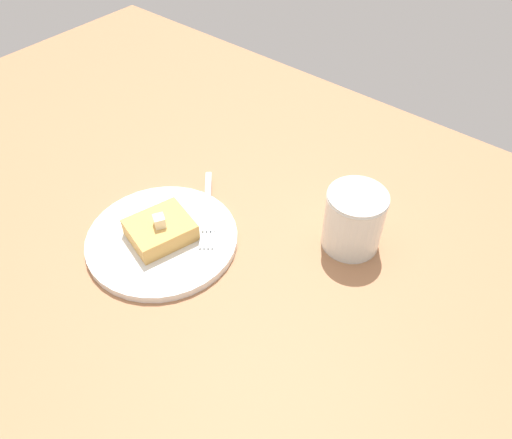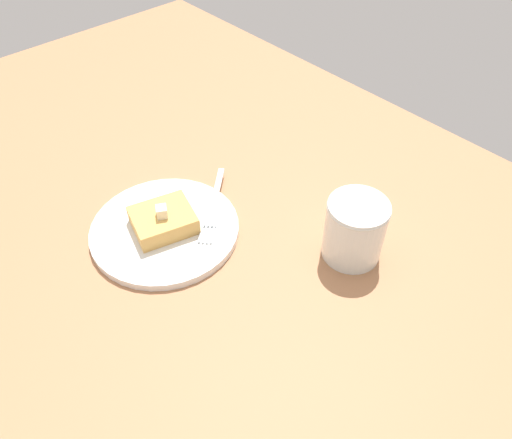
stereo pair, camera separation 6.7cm
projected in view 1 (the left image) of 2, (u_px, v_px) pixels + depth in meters
The scene contains 6 objects.
table_surface at pixel (84, 261), 69.21cm from camera, with size 121.35×121.35×2.54cm, color #A56F4A.
plate at pixel (162, 239), 69.64cm from camera, with size 21.04×21.04×1.14cm.
toast_slice_center at pixel (160, 230), 68.35cm from camera, with size 7.12×8.30×2.63cm, color tan.
butter_pat_primary at pixel (159, 221), 66.55cm from camera, with size 1.60×1.44×1.60cm, color #F9EFC6.
fork at pixel (207, 213), 72.34cm from camera, with size 11.82×12.81×0.36cm.
syrup_jar at pixel (353, 222), 67.11cm from camera, with size 8.17×8.17×8.94cm.
Camera 1 is at (47.03, -19.22, 54.34)cm, focal length 35.00 mm.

